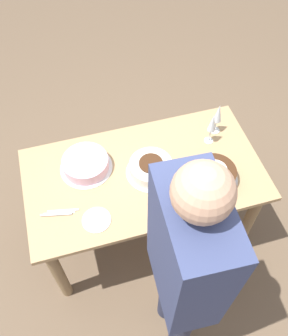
{
  "coord_description": "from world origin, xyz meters",
  "views": [
    {
      "loc": [
        -0.34,
        -1.2,
        2.53
      ],
      "look_at": [
        0.0,
        0.0,
        0.78
      ],
      "focal_mm": 40.0,
      "sensor_mm": 36.0,
      "label": 1
    }
  ],
  "objects_px": {
    "wine_glass_far": "(212,124)",
    "cake_back_decorated": "(86,164)",
    "cake_front_chocolate": "(214,175)",
    "cake_center_white": "(151,168)",
    "person_cutting": "(185,268)",
    "wine_glass_near": "(218,114)"
  },
  "relations": [
    {
      "from": "cake_center_white",
      "to": "cake_back_decorated",
      "type": "relative_size",
      "value": 0.94
    },
    {
      "from": "wine_glass_near",
      "to": "wine_glass_far",
      "type": "relative_size",
      "value": 0.97
    },
    {
      "from": "cake_back_decorated",
      "to": "cake_center_white",
      "type": "bearing_deg",
      "value": -20.68
    },
    {
      "from": "cake_front_chocolate",
      "to": "cake_back_decorated",
      "type": "bearing_deg",
      "value": 157.71
    },
    {
      "from": "wine_glass_near",
      "to": "person_cutting",
      "type": "distance_m",
      "value": 1.07
    },
    {
      "from": "cake_front_chocolate",
      "to": "wine_glass_far",
      "type": "relative_size",
      "value": 1.24
    },
    {
      "from": "wine_glass_near",
      "to": "wine_glass_far",
      "type": "bearing_deg",
      "value": -134.08
    },
    {
      "from": "cake_center_white",
      "to": "person_cutting",
      "type": "distance_m",
      "value": 0.75
    },
    {
      "from": "cake_back_decorated",
      "to": "person_cutting",
      "type": "distance_m",
      "value": 0.92
    },
    {
      "from": "cake_center_white",
      "to": "cake_back_decorated",
      "type": "xyz_separation_m",
      "value": [
        -0.36,
        0.13,
        -0.0
      ]
    },
    {
      "from": "wine_glass_far",
      "to": "person_cutting",
      "type": "height_order",
      "value": "person_cutting"
    },
    {
      "from": "wine_glass_far",
      "to": "cake_back_decorated",
      "type": "bearing_deg",
      "value": 179.63
    },
    {
      "from": "wine_glass_far",
      "to": "person_cutting",
      "type": "distance_m",
      "value": 0.97
    },
    {
      "from": "cake_back_decorated",
      "to": "wine_glass_far",
      "type": "height_order",
      "value": "wine_glass_far"
    },
    {
      "from": "cake_front_chocolate",
      "to": "wine_glass_near",
      "type": "xyz_separation_m",
      "value": [
        0.15,
        0.35,
        0.1
      ]
    },
    {
      "from": "person_cutting",
      "to": "wine_glass_far",
      "type": "bearing_deg",
      "value": -27.29
    },
    {
      "from": "cake_front_chocolate",
      "to": "wine_glass_far",
      "type": "height_order",
      "value": "wine_glass_far"
    },
    {
      "from": "cake_center_white",
      "to": "person_cutting",
      "type": "relative_size",
      "value": 0.17
    },
    {
      "from": "cake_back_decorated",
      "to": "person_cutting",
      "type": "height_order",
      "value": "person_cutting"
    },
    {
      "from": "wine_glass_near",
      "to": "person_cutting",
      "type": "height_order",
      "value": "person_cutting"
    },
    {
      "from": "cake_center_white",
      "to": "cake_back_decorated",
      "type": "distance_m",
      "value": 0.38
    },
    {
      "from": "cake_back_decorated",
      "to": "wine_glass_near",
      "type": "distance_m",
      "value": 0.85
    }
  ]
}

